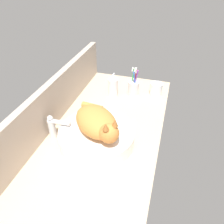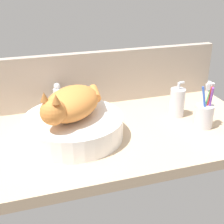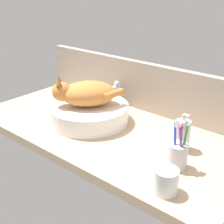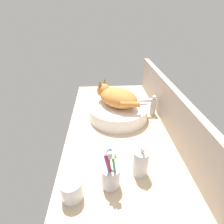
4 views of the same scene
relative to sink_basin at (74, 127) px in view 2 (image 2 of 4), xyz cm
name	(u,v)px [view 2 (image 2 of 4)]	position (x,y,z in cm)	size (l,w,h in cm)	color
ground_plane	(102,137)	(11.04, -0.14, -6.14)	(126.34, 60.29, 4.00)	#D1B28E
backsplash_panel	(85,79)	(11.04, 28.21, 7.98)	(126.34, 3.60, 24.23)	#AD9E8E
sink_basin	(74,127)	(0.00, 0.00, 0.00)	(36.84, 36.84, 8.28)	white
cat	(70,104)	(-0.84, -1.08, 9.90)	(29.27, 30.00, 14.00)	orange
faucet	(58,98)	(-2.13, 21.79, 3.17)	(3.87, 11.86, 13.60)	silver
soap_dispenser	(177,102)	(45.37, 4.91, 1.98)	(6.27, 6.27, 15.32)	silver
toothbrush_cup	(204,115)	(50.67, -7.67, 1.19)	(7.06, 7.06, 18.72)	silver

